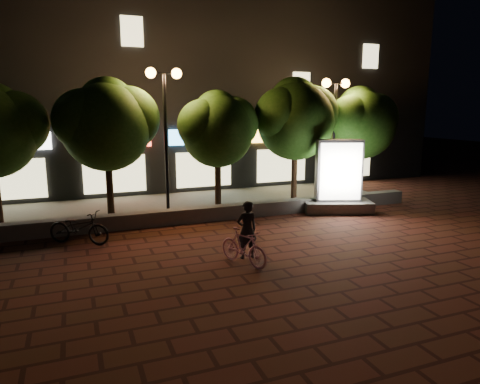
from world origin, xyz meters
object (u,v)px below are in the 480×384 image
street_lamp_right (335,108)px  scooter_parked (79,228)px  tree_left (107,121)px  tree_far_right (362,120)px  tree_mid (218,126)px  rider (247,230)px  tree_right (296,116)px  street_lamp_left (165,104)px  scooter_pink (243,247)px  ad_kiosk (338,183)px

street_lamp_right → scooter_parked: (-10.11, -2.36, -3.41)m
tree_left → tree_far_right: bearing=-0.0°
tree_mid → tree_far_right: size_ratio=0.95×
scooter_parked → rider: bearing=-93.8°
tree_right → street_lamp_left: bearing=-177.2°
scooter_pink → rider: rider is taller
street_lamp_left → street_lamp_right: size_ratio=1.04×
tree_left → rider: tree_left is taller
tree_left → tree_mid: 4.00m
street_lamp_left → rider: size_ratio=3.36×
tree_left → street_lamp_left: street_lamp_left is taller
tree_mid → street_lamp_left: bearing=-172.7°
street_lamp_right → tree_right: bearing=170.9°
tree_right → street_lamp_left: (-5.36, -0.26, 0.46)m
tree_mid → street_lamp_right: size_ratio=0.90×
tree_far_right → street_lamp_right: street_lamp_right is taller
tree_right → scooter_parked: 9.38m
street_lamp_left → rider: (0.98, -5.26, -3.26)m
street_lamp_left → scooter_parked: (-3.11, -2.36, -3.54)m
tree_mid → scooter_parked: 6.40m
rider → scooter_parked: size_ratio=0.83×
tree_left → rider: size_ratio=3.17×
ad_kiosk → street_lamp_left: bearing=164.6°
tree_right → scooter_pink: 8.14m
tree_mid → scooter_pink: tree_mid is taller
ad_kiosk → rider: ad_kiosk is taller
rider → scooter_parked: bearing=-37.4°
ad_kiosk → scooter_parked: 9.31m
street_lamp_right → scooter_pink: (-6.28, -5.66, -3.43)m
tree_mid → tree_far_right: bearing=0.0°
tree_left → ad_kiosk: tree_left is taller
tree_mid → street_lamp_left: size_ratio=0.87×
tree_far_right → scooter_pink: (-7.83, -5.92, -2.91)m
ad_kiosk → scooter_pink: size_ratio=1.83×
tree_mid → ad_kiosk: size_ratio=1.60×
street_lamp_right → ad_kiosk: bearing=-116.4°
scooter_parked → tree_left: bearing=7.5°
scooter_parked → scooter_pink: bearing=-99.3°
tree_mid → ad_kiosk: (4.10, -1.96, -2.11)m
street_lamp_left → rider: bearing=-79.4°
tree_far_right → ad_kiosk: size_ratio=1.69×
tree_right → tree_left: bearing=-180.0°
tree_far_right → tree_left: bearing=180.0°
tree_right → rider: (-4.38, -5.52, -2.80)m
scooter_parked → tree_mid: bearing=-31.6°
tree_far_right → ad_kiosk: (-2.40, -1.96, -2.26)m
street_lamp_left → scooter_parked: 5.27m
tree_left → rider: bearing=-62.1°
scooter_pink → rider: 0.57m
tree_far_right → street_lamp_left: street_lamp_left is taller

